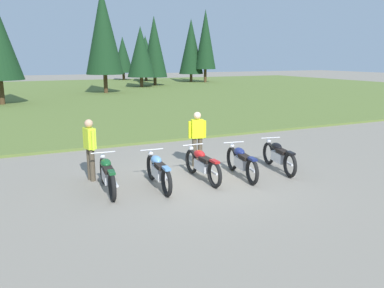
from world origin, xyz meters
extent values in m
plane|color=gray|center=(0.00, 0.00, 0.00)|extent=(140.00, 140.00, 0.00)
cube|color=#5B7033|center=(0.00, 26.98, 0.05)|extent=(80.00, 44.00, 0.10)
cylinder|color=#47331E|center=(12.90, 42.48, 0.52)|extent=(0.36, 0.36, 1.05)
cone|color=#143319|center=(12.90, 42.48, 3.58)|extent=(3.11, 3.11, 5.06)
cylinder|color=#47331E|center=(-4.85, 20.83, 0.88)|extent=(0.36, 0.36, 1.76)
cylinder|color=#47331E|center=(10.88, 46.49, 0.57)|extent=(0.36, 0.36, 1.14)
cone|color=#143319|center=(10.88, 46.49, 3.62)|extent=(2.75, 2.75, 4.96)
cylinder|color=#47331E|center=(3.67, 26.65, 0.88)|extent=(0.36, 0.36, 1.77)
cone|color=#143319|center=(3.67, 26.65, 5.50)|extent=(3.33, 3.33, 7.46)
cylinder|color=#47331E|center=(17.62, 38.09, 0.57)|extent=(0.36, 0.36, 1.14)
cone|color=#143319|center=(17.62, 38.09, 4.63)|extent=(3.13, 3.13, 6.96)
cylinder|color=#47331E|center=(11.08, 33.97, 0.52)|extent=(0.36, 0.36, 1.04)
cone|color=#143319|center=(11.08, 33.97, 4.42)|extent=(2.85, 2.85, 6.76)
cylinder|color=#47331E|center=(18.98, 36.69, 0.89)|extent=(0.36, 0.36, 1.79)
cone|color=#143319|center=(18.98, 36.69, 5.48)|extent=(2.68, 2.68, 7.39)
cylinder|color=#47331E|center=(8.84, 32.07, 0.59)|extent=(0.36, 0.36, 1.18)
cone|color=#143319|center=(8.84, 32.07, 3.84)|extent=(2.98, 2.98, 5.31)
torus|color=black|center=(-2.43, 0.93, 0.35)|extent=(0.16, 0.71, 0.70)
torus|color=black|center=(-2.54, -0.46, 0.35)|extent=(0.16, 0.71, 0.70)
cube|color=silver|center=(-2.49, 0.23, 0.40)|extent=(0.25, 0.65, 0.28)
ellipsoid|color=#144C23|center=(-2.47, 0.41, 0.68)|extent=(0.30, 0.50, 0.22)
cube|color=black|center=(-2.50, 0.02, 0.62)|extent=(0.26, 0.50, 0.10)
cube|color=#144C23|center=(-2.54, -0.46, 0.69)|extent=(0.17, 0.33, 0.06)
cylinder|color=silver|center=(-2.44, 0.83, 0.86)|extent=(0.62, 0.08, 0.03)
sphere|color=silver|center=(-2.43, 0.95, 0.73)|extent=(0.14, 0.14, 0.14)
cylinder|color=silver|center=(-2.37, -0.08, 0.30)|extent=(0.11, 0.55, 0.07)
torus|color=black|center=(-1.18, 0.69, 0.35)|extent=(0.15, 0.71, 0.70)
torus|color=black|center=(-1.29, -0.70, 0.35)|extent=(0.15, 0.71, 0.70)
cube|color=silver|center=(-1.23, 0.00, 0.40)|extent=(0.25, 0.65, 0.28)
ellipsoid|color=#598CC6|center=(-1.22, 0.18, 0.68)|extent=(0.30, 0.50, 0.22)
cube|color=black|center=(-1.25, -0.22, 0.62)|extent=(0.26, 0.50, 0.10)
cube|color=#598CC6|center=(-1.29, -0.70, 0.69)|extent=(0.16, 0.33, 0.06)
cylinder|color=silver|center=(-1.19, 0.59, 0.86)|extent=(0.62, 0.08, 0.03)
sphere|color=silver|center=(-1.18, 0.71, 0.73)|extent=(0.14, 0.14, 0.14)
cylinder|color=silver|center=(-1.12, -0.31, 0.30)|extent=(0.11, 0.55, 0.07)
torus|color=black|center=(0.06, 0.77, 0.35)|extent=(0.10, 0.70, 0.70)
torus|color=black|center=(0.05, -0.63, 0.35)|extent=(0.10, 0.70, 0.70)
cube|color=silver|center=(0.06, 0.07, 0.40)|extent=(0.20, 0.64, 0.28)
ellipsoid|color=#AD1919|center=(0.06, 0.25, 0.68)|extent=(0.26, 0.48, 0.22)
cube|color=black|center=(0.06, -0.15, 0.62)|extent=(0.22, 0.48, 0.10)
cube|color=#AD1919|center=(0.05, -0.63, 0.69)|extent=(0.14, 0.32, 0.06)
cylinder|color=silver|center=(0.06, 0.67, 0.86)|extent=(0.62, 0.04, 0.03)
sphere|color=silver|center=(0.06, 0.79, 0.73)|extent=(0.14, 0.14, 0.14)
cylinder|color=silver|center=(0.20, -0.23, 0.30)|extent=(0.07, 0.55, 0.07)
torus|color=black|center=(1.28, 0.55, 0.35)|extent=(0.21, 0.71, 0.70)
torus|color=black|center=(1.06, -0.84, 0.35)|extent=(0.21, 0.71, 0.70)
cube|color=silver|center=(1.17, -0.14, 0.40)|extent=(0.30, 0.66, 0.28)
ellipsoid|color=navy|center=(1.20, 0.03, 0.68)|extent=(0.33, 0.52, 0.22)
cube|color=black|center=(1.13, -0.36, 0.62)|extent=(0.29, 0.51, 0.10)
cube|color=navy|center=(1.06, -0.84, 0.69)|extent=(0.19, 0.34, 0.06)
cylinder|color=silver|center=(1.26, 0.45, 0.86)|extent=(0.62, 0.13, 0.03)
sphere|color=silver|center=(1.28, 0.57, 0.73)|extent=(0.14, 0.14, 0.14)
cylinder|color=silver|center=(1.26, -0.46, 0.30)|extent=(0.16, 0.55, 0.07)
torus|color=black|center=(2.64, 0.62, 0.35)|extent=(0.24, 0.71, 0.70)
torus|color=black|center=(2.36, -0.75, 0.35)|extent=(0.24, 0.71, 0.70)
cube|color=silver|center=(2.50, -0.06, 0.40)|extent=(0.32, 0.67, 0.28)
ellipsoid|color=black|center=(2.54, 0.11, 0.68)|extent=(0.35, 0.52, 0.22)
cube|color=black|center=(2.46, -0.28, 0.62)|extent=(0.31, 0.51, 0.10)
cube|color=black|center=(2.36, -0.75, 0.69)|extent=(0.20, 0.34, 0.06)
cylinder|color=silver|center=(2.62, 0.52, 0.86)|extent=(0.61, 0.15, 0.03)
sphere|color=silver|center=(2.65, 0.64, 0.73)|extent=(0.14, 0.14, 0.14)
cylinder|color=silver|center=(2.58, -0.39, 0.30)|extent=(0.18, 0.55, 0.07)
cylinder|color=#4C4233|center=(0.46, 1.41, 0.44)|extent=(0.14, 0.14, 0.88)
cylinder|color=#4C4233|center=(0.64, 1.37, 0.44)|extent=(0.14, 0.14, 0.88)
cube|color=#D8EA19|center=(0.55, 1.39, 1.16)|extent=(0.40, 0.29, 0.56)
sphere|color=beige|center=(0.55, 1.39, 1.56)|extent=(0.22, 0.22, 0.22)
cylinder|color=#D8EA19|center=(0.32, 1.44, 1.14)|extent=(0.09, 0.09, 0.52)
cylinder|color=#D8EA19|center=(0.77, 1.34, 1.14)|extent=(0.09, 0.09, 0.52)
cylinder|color=#4C4233|center=(-2.68, 1.43, 0.44)|extent=(0.14, 0.14, 0.88)
cylinder|color=#4C4233|center=(-2.65, 1.25, 0.44)|extent=(0.14, 0.14, 0.88)
cube|color=#C6E52D|center=(-2.67, 1.34, 1.16)|extent=(0.29, 0.40, 0.56)
sphere|color=tan|center=(-2.67, 1.34, 1.56)|extent=(0.22, 0.22, 0.22)
cylinder|color=#C6E52D|center=(-2.71, 1.56, 1.14)|extent=(0.09, 0.09, 0.52)
cylinder|color=#C6E52D|center=(-2.62, 1.11, 1.14)|extent=(0.09, 0.09, 0.52)
camera|label=1|loc=(-4.55, -9.01, 3.26)|focal=36.60mm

